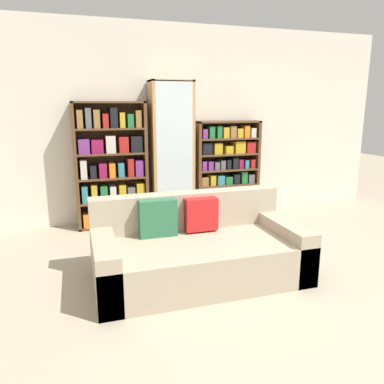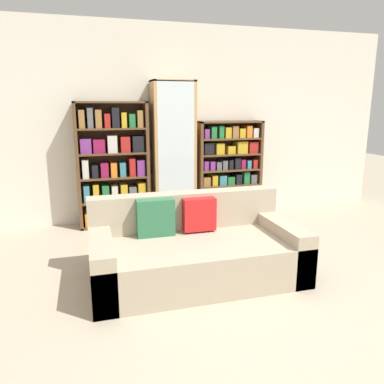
% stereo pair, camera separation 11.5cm
% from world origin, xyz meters
% --- Properties ---
extents(ground_plane, '(16.00, 16.00, 0.00)m').
position_xyz_m(ground_plane, '(0.00, 0.00, 0.00)').
color(ground_plane, tan).
extents(wall_back, '(6.41, 0.06, 2.70)m').
position_xyz_m(wall_back, '(0.00, 2.62, 1.35)').
color(wall_back, silver).
rests_on(wall_back, ground).
extents(couch, '(1.94, 0.99, 0.76)m').
position_xyz_m(couch, '(-0.39, 0.57, 0.26)').
color(couch, tan).
rests_on(couch, ground).
extents(bookshelf_left, '(0.94, 0.32, 1.66)m').
position_xyz_m(bookshelf_left, '(-0.99, 2.42, 0.80)').
color(bookshelf_left, brown).
rests_on(bookshelf_left, ground).
extents(display_cabinet, '(0.58, 0.36, 1.94)m').
position_xyz_m(display_cabinet, '(-0.17, 2.40, 0.96)').
color(display_cabinet, tan).
rests_on(display_cabinet, ground).
extents(bookshelf_right, '(0.95, 0.32, 1.39)m').
position_xyz_m(bookshelf_right, '(0.67, 2.42, 0.68)').
color(bookshelf_right, brown).
rests_on(bookshelf_right, ground).
extents(wine_bottle, '(0.09, 0.09, 0.36)m').
position_xyz_m(wine_bottle, '(0.52, 1.78, 0.15)').
color(wine_bottle, '#192333').
rests_on(wine_bottle, ground).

